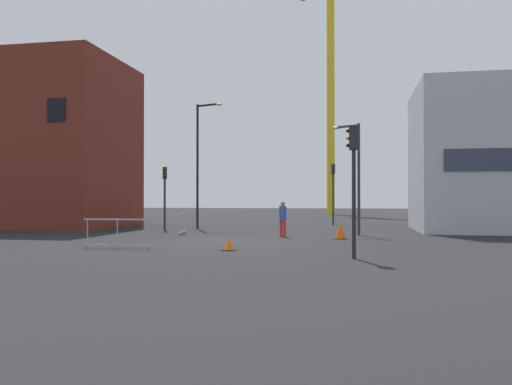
# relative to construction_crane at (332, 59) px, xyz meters

# --- Properties ---
(ground) EXTENTS (160.00, 160.00, 0.00)m
(ground) POSITION_rel_construction_crane_xyz_m (-2.68, -39.41, -18.04)
(ground) COLOR black
(brick_building) EXTENTS (8.59, 8.15, 10.55)m
(brick_building) POSITION_rel_construction_crane_xyz_m (-16.31, -30.51, -12.76)
(brick_building) COLOR maroon
(brick_building) RESTS_ON ground
(construction_crane) EXTENTS (12.02, 13.11, 28.15)m
(construction_crane) POSITION_rel_construction_crane_xyz_m (0.00, 0.00, 0.00)
(construction_crane) COLOR yellow
(construction_crane) RESTS_ON ground
(streetlamp_tall) EXTENTS (1.76, 0.67, 7.53)m
(streetlamp_tall) POSITION_rel_construction_crane_xyz_m (-6.66, -30.55, -13.61)
(streetlamp_tall) COLOR black
(streetlamp_tall) RESTS_ON ground
(streetlamp_short) EXTENTS (1.40, 0.72, 5.53)m
(streetlamp_short) POSITION_rel_construction_crane_xyz_m (2.51, -34.49, -14.71)
(streetlamp_short) COLOR #2D2D30
(streetlamp_short) RESTS_ON ground
(traffic_light_island) EXTENTS (0.37, 0.24, 3.97)m
(traffic_light_island) POSITION_rel_construction_crane_xyz_m (2.45, -44.83, -15.37)
(traffic_light_island) COLOR #232326
(traffic_light_island) RESTS_ON ground
(traffic_light_median) EXTENTS (0.33, 0.39, 3.65)m
(traffic_light_median) POSITION_rel_construction_crane_xyz_m (-8.32, -32.15, -15.56)
(traffic_light_median) COLOR #232326
(traffic_light_median) RESTS_ON ground
(traffic_light_crosswalk) EXTENTS (0.29, 0.39, 4.21)m
(traffic_light_crosswalk) POSITION_rel_construction_crane_xyz_m (1.05, -24.78, -15.22)
(traffic_light_crosswalk) COLOR #2D2D30
(traffic_light_crosswalk) RESTS_ON ground
(pedestrian_walking) EXTENTS (0.34, 0.34, 1.68)m
(pedestrian_walking) POSITION_rel_construction_crane_xyz_m (-0.86, -36.25, -17.06)
(pedestrian_walking) COLOR red
(pedestrian_walking) RESTS_ON ground
(safety_barrier_right_run) EXTENTS (0.34, 1.91, 1.08)m
(safety_barrier_right_run) POSITION_rel_construction_crane_xyz_m (-6.19, -35.18, -17.47)
(safety_barrier_right_run) COLOR #9EA0A5
(safety_barrier_right_run) RESTS_ON ground
(safety_barrier_rear) EXTENTS (2.54, 0.20, 1.08)m
(safety_barrier_rear) POSITION_rel_construction_crane_xyz_m (-5.99, -43.08, -17.47)
(safety_barrier_rear) COLOR #9EA0A5
(safety_barrier_rear) RESTS_ON ground
(traffic_cone_by_barrier) EXTENTS (0.48, 0.48, 0.49)m
(traffic_cone_by_barrier) POSITION_rel_construction_crane_xyz_m (-1.80, -43.12, -17.81)
(traffic_cone_by_barrier) COLOR black
(traffic_cone_by_barrier) RESTS_ON ground
(traffic_cone_striped) EXTENTS (0.68, 0.68, 0.69)m
(traffic_cone_striped) POSITION_rel_construction_crane_xyz_m (1.86, -37.06, -17.72)
(traffic_cone_striped) COLOR black
(traffic_cone_striped) RESTS_ON ground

